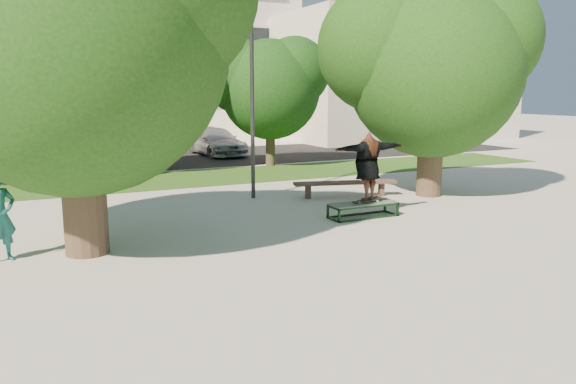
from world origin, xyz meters
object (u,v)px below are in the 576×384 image
grind_box (363,210)px  bench (345,184)px  tree_left (67,22)px  car_silver_b (216,142)px  lamppost (252,92)px  tree_right (430,59)px  car_dark (121,149)px  car_silver_a (40,150)px  car_grey (125,148)px

grind_box → bench: bearing=67.7°
tree_left → bench: 9.25m
grind_box → car_silver_b: bearing=85.3°
lamppost → car_silver_b: bearing=76.5°
car_silver_b → bench: bearing=-94.9°
tree_right → car_dark: size_ratio=1.33×
car_dark → car_silver_b: size_ratio=1.06×
tree_left → car_silver_a: 15.25m
tree_left → tree_right: 10.41m
car_silver_a → car_silver_b: car_silver_a is taller
tree_left → car_dark: size_ratio=1.45×
car_silver_b → car_grey: bearing=-153.7°
grind_box → car_silver_a: bearing=115.3°
grind_box → car_silver_a: car_silver_a is taller
tree_left → car_silver_b: bearing=62.4°
grind_box → car_silver_b: size_ratio=0.39×
lamppost → car_grey: (-2.22, 8.60, -2.34)m
tree_left → grind_box: (6.79, 0.24, -4.23)m
tree_right → car_grey: (-7.14, 10.52, -3.28)m
grind_box → car_silver_b: (1.25, 15.17, 0.48)m
tree_right → car_dark: 13.15m
lamppost → car_silver_b: lamppost is taller
bench → car_grey: 10.82m
tree_left → lamppost: tree_left is taller
car_dark → car_silver_a: bearing=149.3°
lamppost → car_dark: 9.14m
tree_left → bench: (7.85, 2.81, -4.02)m
tree_left → tree_right: bearing=11.0°
car_dark → car_grey: car_grey is taller
lamppost → tree_left: bearing=-143.6°
tree_right → car_silver_a: 16.77m
grind_box → car_grey: (-3.72, 12.27, 0.63)m
grind_box → car_silver_a: 16.10m
tree_right → car_silver_b: bearing=99.2°
bench → car_dark: (-4.96, 9.60, 0.40)m
lamppost → bench: (2.56, -1.10, -2.75)m
lamppost → car_dark: size_ratio=1.25×
tree_left → grind_box: bearing=2.0°
tree_right → bench: size_ratio=2.07×
tree_left → tree_right: size_ratio=1.09×
tree_right → car_silver_a: (-10.29, 12.80, -3.40)m
bench → car_grey: (-4.77, 9.70, 0.41)m
lamppost → car_silver_b: (2.75, 11.50, -2.48)m
grind_box → car_dark: 12.79m
tree_right → car_dark: (-7.32, 10.42, -3.29)m
tree_right → bench: 4.46m
grind_box → car_dark: car_dark is taller
bench → car_silver_b: bearing=104.3°
grind_box → bench: bench is taller
tree_right → tree_left: bearing=-169.0°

